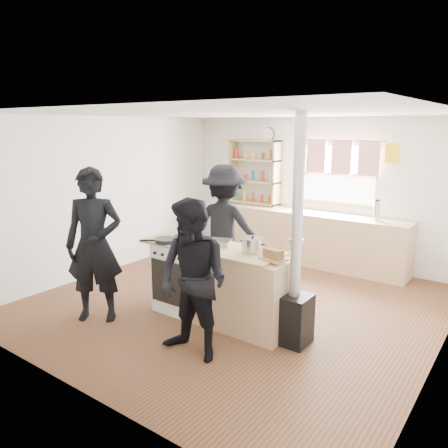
{
  "coord_description": "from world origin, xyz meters",
  "views": [
    {
      "loc": [
        3.12,
        -4.6,
        2.35
      ],
      "look_at": [
        -0.13,
        -0.1,
        1.1
      ],
      "focal_mm": 35.0,
      "sensor_mm": 36.0,
      "label": 1
    }
  ],
  "objects_px": {
    "cooking_island": "(221,284)",
    "bread_board": "(273,255)",
    "roast_tray": "(215,242)",
    "person_far": "(225,228)",
    "thermos": "(376,211)",
    "stockpot_stove": "(194,235)",
    "skillet_greens": "(167,240)",
    "stockpot_counter": "(252,245)",
    "person_near_left": "(94,245)",
    "person_near_right": "(193,281)",
    "flue_heater": "(295,288)"
  },
  "relations": [
    {
      "from": "cooking_island",
      "to": "person_near_right",
      "type": "relative_size",
      "value": 1.18
    },
    {
      "from": "stockpot_stove",
      "to": "bread_board",
      "type": "height_order",
      "value": "stockpot_stove"
    },
    {
      "from": "skillet_greens",
      "to": "person_near_left",
      "type": "height_order",
      "value": "person_near_left"
    },
    {
      "from": "thermos",
      "to": "bread_board",
      "type": "relative_size",
      "value": 0.96
    },
    {
      "from": "bread_board",
      "to": "person_far",
      "type": "distance_m",
      "value": 1.66
    },
    {
      "from": "roast_tray",
      "to": "person_far",
      "type": "distance_m",
      "value": 0.97
    },
    {
      "from": "person_far",
      "to": "person_near_left",
      "type": "bearing_deg",
      "value": 54.18
    },
    {
      "from": "thermos",
      "to": "stockpot_counter",
      "type": "distance_m",
      "value": 2.77
    },
    {
      "from": "cooking_island",
      "to": "bread_board",
      "type": "relative_size",
      "value": 6.08
    },
    {
      "from": "skillet_greens",
      "to": "bread_board",
      "type": "xyz_separation_m",
      "value": [
        1.44,
        0.15,
        0.02
      ]
    },
    {
      "from": "thermos",
      "to": "bread_board",
      "type": "xyz_separation_m",
      "value": [
        -0.24,
        -2.83,
        -0.07
      ]
    },
    {
      "from": "skillet_greens",
      "to": "person_near_right",
      "type": "height_order",
      "value": "person_near_right"
    },
    {
      "from": "person_near_right",
      "to": "person_far",
      "type": "xyz_separation_m",
      "value": [
        -0.89,
        1.77,
        0.08
      ]
    },
    {
      "from": "stockpot_stove",
      "to": "person_near_right",
      "type": "height_order",
      "value": "person_near_right"
    },
    {
      "from": "bread_board",
      "to": "person_near_left",
      "type": "xyz_separation_m",
      "value": [
        -2.02,
        -0.8,
        -0.04
      ]
    },
    {
      "from": "stockpot_counter",
      "to": "person_near_left",
      "type": "distance_m",
      "value": 1.91
    },
    {
      "from": "stockpot_stove",
      "to": "person_far",
      "type": "distance_m",
      "value": 0.85
    },
    {
      "from": "skillet_greens",
      "to": "person_far",
      "type": "xyz_separation_m",
      "value": [
        0.09,
        1.11,
        -0.05
      ]
    },
    {
      "from": "roast_tray",
      "to": "person_far",
      "type": "bearing_deg",
      "value": 119.02
    },
    {
      "from": "thermos",
      "to": "stockpot_stove",
      "type": "relative_size",
      "value": 1.51
    },
    {
      "from": "bread_board",
      "to": "skillet_greens",
      "type": "bearing_deg",
      "value": -174.24
    },
    {
      "from": "cooking_island",
      "to": "stockpot_stove",
      "type": "height_order",
      "value": "stockpot_stove"
    },
    {
      "from": "person_near_right",
      "to": "thermos",
      "type": "bearing_deg",
      "value": 80.52
    },
    {
      "from": "person_near_left",
      "to": "cooking_island",
      "type": "bearing_deg",
      "value": -0.8
    },
    {
      "from": "roast_tray",
      "to": "stockpot_counter",
      "type": "xyz_separation_m",
      "value": [
        0.54,
        -0.01,
        0.05
      ]
    },
    {
      "from": "skillet_greens",
      "to": "stockpot_stove",
      "type": "relative_size",
      "value": 1.97
    },
    {
      "from": "cooking_island",
      "to": "skillet_greens",
      "type": "relative_size",
      "value": 4.84
    },
    {
      "from": "cooking_island",
      "to": "person_far",
      "type": "bearing_deg",
      "value": 123.28
    },
    {
      "from": "thermos",
      "to": "stockpot_stove",
      "type": "bearing_deg",
      "value": -118.43
    },
    {
      "from": "cooking_island",
      "to": "stockpot_counter",
      "type": "bearing_deg",
      "value": 7.85
    },
    {
      "from": "flue_heater",
      "to": "stockpot_counter",
      "type": "bearing_deg",
      "value": 174.16
    },
    {
      "from": "bread_board",
      "to": "person_near_left",
      "type": "height_order",
      "value": "person_near_left"
    },
    {
      "from": "cooking_island",
      "to": "person_far",
      "type": "height_order",
      "value": "person_far"
    },
    {
      "from": "stockpot_counter",
      "to": "person_near_right",
      "type": "xyz_separation_m",
      "value": [
        -0.12,
        -0.92,
        -0.19
      ]
    },
    {
      "from": "roast_tray",
      "to": "bread_board",
      "type": "height_order",
      "value": "bread_board"
    },
    {
      "from": "thermos",
      "to": "person_near_right",
      "type": "bearing_deg",
      "value": -100.83
    },
    {
      "from": "cooking_island",
      "to": "person_near_right",
      "type": "distance_m",
      "value": 0.98
    },
    {
      "from": "bread_board",
      "to": "flue_heater",
      "type": "xyz_separation_m",
      "value": [
        0.24,
        0.05,
        -0.34
      ]
    },
    {
      "from": "stockpot_stove",
      "to": "cooking_island",
      "type": "bearing_deg",
      "value": -9.36
    },
    {
      "from": "cooking_island",
      "to": "roast_tray",
      "type": "bearing_deg",
      "value": 153.86
    },
    {
      "from": "person_near_right",
      "to": "person_far",
      "type": "height_order",
      "value": "person_far"
    },
    {
      "from": "skillet_greens",
      "to": "person_near_left",
      "type": "relative_size",
      "value": 0.22
    },
    {
      "from": "roast_tray",
      "to": "flue_heater",
      "type": "xyz_separation_m",
      "value": [
        1.12,
        -0.06,
        -0.33
      ]
    },
    {
      "from": "person_near_right",
      "to": "stockpot_stove",
      "type": "bearing_deg",
      "value": 130.3
    },
    {
      "from": "stockpot_stove",
      "to": "flue_heater",
      "type": "xyz_separation_m",
      "value": [
        1.46,
        -0.08,
        -0.36
      ]
    },
    {
      "from": "roast_tray",
      "to": "bread_board",
      "type": "bearing_deg",
      "value": -7.71
    },
    {
      "from": "bread_board",
      "to": "person_near_right",
      "type": "xyz_separation_m",
      "value": [
        -0.46,
        -0.81,
        -0.15
      ]
    },
    {
      "from": "thermos",
      "to": "roast_tray",
      "type": "bearing_deg",
      "value": -112.36
    },
    {
      "from": "cooking_island",
      "to": "person_far",
      "type": "distance_m",
      "value": 1.17
    },
    {
      "from": "roast_tray",
      "to": "stockpot_counter",
      "type": "relative_size",
      "value": 1.69
    }
  ]
}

